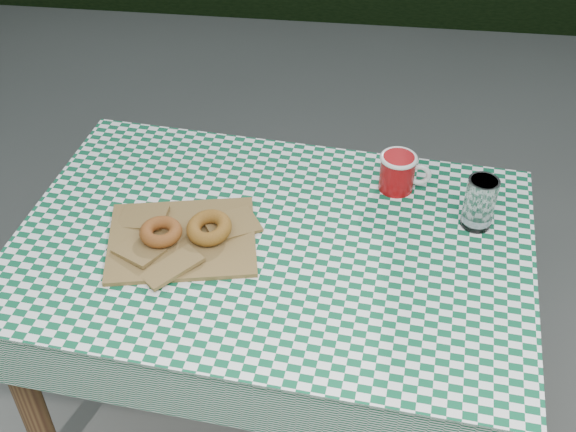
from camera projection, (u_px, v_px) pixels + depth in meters
The scene contains 7 objects.
table at pixel (274, 352), 1.84m from camera, with size 1.11×0.74×0.75m, color #502D1B.
tablecloth at pixel (272, 242), 1.59m from camera, with size 1.13×0.76×0.01m, color #0C5131.
paper_bag at pixel (182, 238), 1.59m from camera, with size 0.32×0.25×0.02m, color brown.
bagel_front at pixel (161, 232), 1.57m from camera, with size 0.09×0.09×0.03m, color brown.
bagel_back at pixel (209, 228), 1.57m from camera, with size 0.10×0.10×0.03m, color #90581D.
coffee_mug at pixel (397, 173), 1.70m from camera, with size 0.16×0.16×0.09m, color #97090C, non-canonical shape.
drinking_glass at pixel (480, 203), 1.59m from camera, with size 0.07×0.07×0.12m, color silver.
Camera 1 is at (0.24, -1.00, 1.83)m, focal length 45.39 mm.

